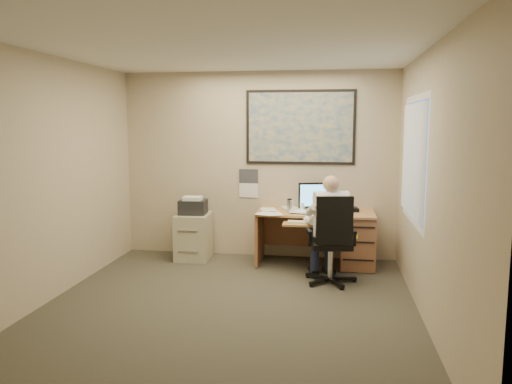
# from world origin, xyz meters

# --- Properties ---
(room_shell) EXTENTS (4.00, 4.50, 2.70)m
(room_shell) POSITION_xyz_m (0.00, 0.00, 1.35)
(room_shell) COLOR #39362C
(room_shell) RESTS_ON ground
(desk) EXTENTS (1.60, 0.97, 1.12)m
(desk) POSITION_xyz_m (1.19, 1.90, 0.44)
(desk) COLOR tan
(desk) RESTS_ON ground
(world_map) EXTENTS (1.56, 0.03, 1.06)m
(world_map) POSITION_xyz_m (0.61, 2.23, 1.90)
(world_map) COLOR #1E4C93
(world_map) RESTS_ON room_shell
(wall_calendar) EXTENTS (0.28, 0.01, 0.42)m
(wall_calendar) POSITION_xyz_m (-0.14, 2.24, 1.08)
(wall_calendar) COLOR white
(wall_calendar) RESTS_ON room_shell
(window_blinds) EXTENTS (0.06, 1.40, 1.30)m
(window_blinds) POSITION_xyz_m (1.97, 0.80, 1.55)
(window_blinds) COLOR beige
(window_blinds) RESTS_ON room_shell
(filing_cabinet) EXTENTS (0.50, 0.59, 0.92)m
(filing_cabinet) POSITION_xyz_m (-0.90, 1.91, 0.39)
(filing_cabinet) COLOR #B2AE8F
(filing_cabinet) RESTS_ON ground
(office_chair) EXTENTS (0.76, 0.76, 1.11)m
(office_chair) POSITION_xyz_m (1.06, 1.05, 0.32)
(office_chair) COLOR black
(office_chair) RESTS_ON ground
(person) EXTENTS (0.73, 0.88, 1.33)m
(person) POSITION_xyz_m (1.07, 1.13, 0.66)
(person) COLOR white
(person) RESTS_ON office_chair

